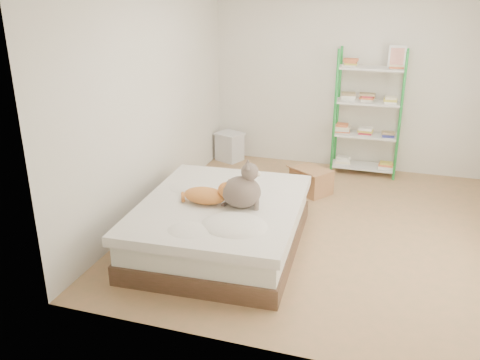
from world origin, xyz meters
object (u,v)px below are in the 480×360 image
at_px(orange_cat, 205,194).
at_px(white_bin, 230,146).
at_px(shelf_unit, 368,115).
at_px(grey_cat, 242,185).
at_px(cardboard_box, 311,181).
at_px(bed, 221,225).

distance_m(orange_cat, white_bin, 2.74).
distance_m(orange_cat, shelf_unit, 3.00).
xyz_separation_m(grey_cat, shelf_unit, (0.95, 2.67, 0.12)).
bearing_deg(cardboard_box, white_bin, -179.50).
height_order(bed, cardboard_box, bed).
bearing_deg(white_bin, cardboard_box, -32.66).
bearing_deg(shelf_unit, orange_cat, -116.00).
xyz_separation_m(orange_cat, shelf_unit, (1.31, 2.69, 0.24)).
relative_size(cardboard_box, white_bin, 1.31).
bearing_deg(grey_cat, bed, 63.07).
xyz_separation_m(bed, orange_cat, (-0.14, -0.07, 0.34)).
distance_m(cardboard_box, white_bin, 1.65).
xyz_separation_m(orange_cat, cardboard_box, (0.74, 1.75, -0.43)).
distance_m(bed, cardboard_box, 1.79).
relative_size(bed, shelf_unit, 1.14).
relative_size(bed, white_bin, 4.34).
height_order(grey_cat, shelf_unit, shelf_unit).
height_order(cardboard_box, white_bin, white_bin).
xyz_separation_m(shelf_unit, cardboard_box, (-0.57, -0.94, -0.67)).
bearing_deg(orange_cat, shelf_unit, 64.03).
xyz_separation_m(bed, grey_cat, (0.23, -0.05, 0.47)).
bearing_deg(orange_cat, bed, 26.20).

